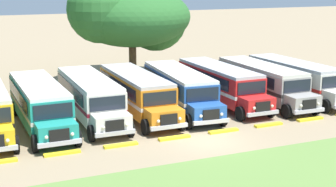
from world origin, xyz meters
name	(u,v)px	position (x,y,z in m)	size (l,w,h in m)	color
ground_plane	(208,141)	(0.00, 0.00, 0.00)	(220.00, 220.00, 0.00)	#937F60
foreground_grass_strip	(274,182)	(0.00, -6.59, 0.00)	(80.00, 8.12, 0.01)	olive
parked_bus_slot_1	(40,102)	(-8.50, 6.97, 1.58)	(2.78, 10.85, 2.82)	teal
parked_bus_slot_2	(90,96)	(-5.07, 7.48, 1.58)	(2.80, 10.85, 2.82)	silver
parked_bus_slot_3	(137,92)	(-1.74, 7.40, 1.58)	(2.75, 10.85, 2.82)	orange
parked_bus_slot_4	(180,88)	(1.53, 7.31, 1.58)	(3.46, 10.96, 2.82)	#23519E
parked_bus_slot_5	(220,83)	(5.15, 7.71, 1.58)	(2.70, 10.84, 2.82)	red
parked_bus_slot_6	(262,81)	(8.45, 6.97, 1.58)	(2.85, 10.86, 2.82)	#9E9993
parked_bus_slot_7	(295,78)	(11.63, 7.07, 1.58)	(2.87, 10.86, 2.82)	silver
curb_wheelstop_1	(62,153)	(-8.37, 1.10, 0.07)	(2.00, 0.36, 0.15)	yellow
curb_wheelstop_2	(121,145)	(-5.02, 1.10, 0.07)	(2.00, 0.36, 0.15)	yellow
curb_wheelstop_3	(174,138)	(-1.67, 1.10, 0.07)	(2.00, 0.36, 0.15)	yellow
curb_wheelstop_4	(223,131)	(1.67, 1.10, 0.07)	(2.00, 0.36, 0.15)	yellow
curb_wheelstop_5	(268,125)	(5.02, 1.10, 0.07)	(2.00, 0.36, 0.15)	yellow
curb_wheelstop_6	(310,119)	(8.37, 1.10, 0.07)	(2.00, 0.36, 0.15)	yellow
broad_shade_tree	(129,15)	(2.15, 19.96, 6.00)	(12.14, 11.67, 9.68)	brown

